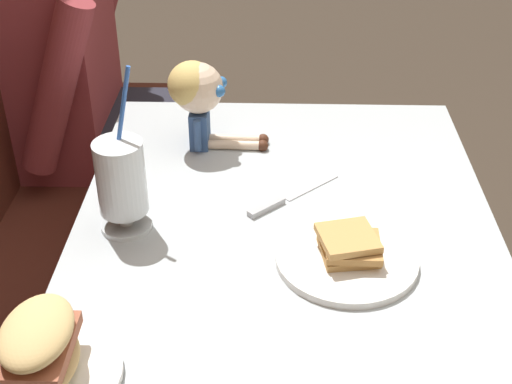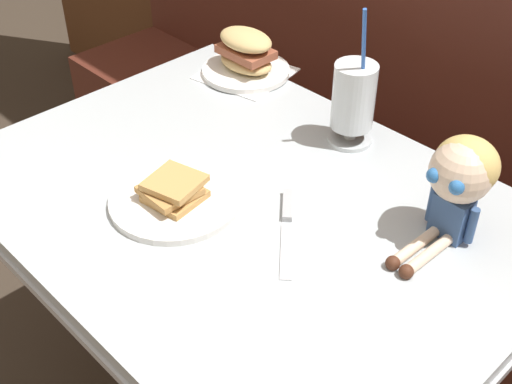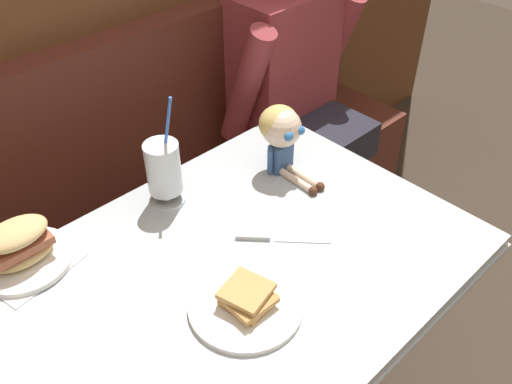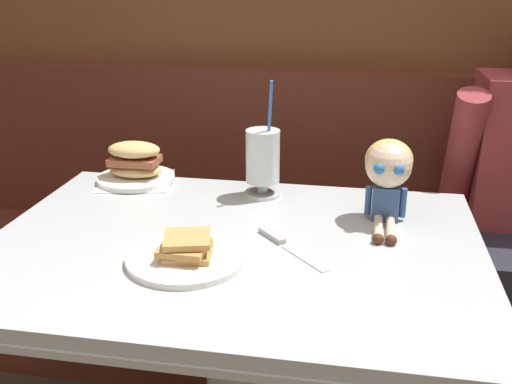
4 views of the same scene
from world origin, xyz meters
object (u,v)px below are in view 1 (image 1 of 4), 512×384
object	(u,v)px
sandwich_plate	(42,357)
butter_knife	(279,201)
toast_plate	(348,255)
diner_patron	(76,62)
seated_doll	(198,93)
milkshake_glass	(121,181)

from	to	relation	value
sandwich_plate	butter_knife	size ratio (longest dim) A/B	1.27
toast_plate	sandwich_plate	xyz separation A→B (m)	(-0.28, 0.45, 0.03)
sandwich_plate	butter_knife	bearing A→B (deg)	-35.72
butter_knife	diner_patron	distance (m)	0.89
sandwich_plate	seated_doll	size ratio (longest dim) A/B	1.07
sandwich_plate	toast_plate	bearing A→B (deg)	-57.99
butter_knife	diner_patron	xyz separation A→B (m)	(0.69, 0.57, -0.00)
seated_doll	diner_patron	bearing A→B (deg)	40.65
milkshake_glass	seated_doll	bearing A→B (deg)	-18.96
toast_plate	butter_knife	distance (m)	0.22
toast_plate	milkshake_glass	size ratio (longest dim) A/B	0.80
toast_plate	milkshake_glass	distance (m)	0.42
butter_knife	diner_patron	bearing A→B (deg)	39.65
sandwich_plate	diner_patron	distance (m)	1.17
sandwich_plate	diner_patron	size ratio (longest dim) A/B	0.29
diner_patron	milkshake_glass	bearing A→B (deg)	-159.97
milkshake_glass	butter_knife	world-z (taller)	milkshake_glass
milkshake_glass	seated_doll	distance (m)	0.34
butter_knife	milkshake_glass	bearing A→B (deg)	107.20
seated_doll	milkshake_glass	bearing A→B (deg)	161.04
toast_plate	diner_patron	size ratio (longest dim) A/B	0.31
toast_plate	sandwich_plate	distance (m)	0.54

